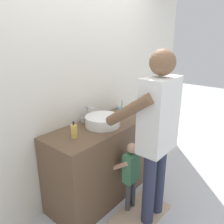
% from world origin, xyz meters
% --- Properties ---
extents(ground_plane, '(14.00, 14.00, 0.00)m').
position_xyz_m(ground_plane, '(0.00, 0.00, 0.00)').
color(ground_plane, silver).
extents(back_wall, '(4.40, 0.08, 2.70)m').
position_xyz_m(back_wall, '(0.00, 0.62, 1.35)').
color(back_wall, silver).
rests_on(back_wall, ground).
extents(vanity_cabinet, '(1.31, 0.54, 0.89)m').
position_xyz_m(vanity_cabinet, '(0.00, 0.30, 0.44)').
color(vanity_cabinet, brown).
rests_on(vanity_cabinet, ground).
extents(sink_basin, '(0.38, 0.38, 0.11)m').
position_xyz_m(sink_basin, '(0.00, 0.28, 0.94)').
color(sink_basin, white).
rests_on(sink_basin, vanity_cabinet).
extents(faucet, '(0.18, 0.14, 0.18)m').
position_xyz_m(faucet, '(0.00, 0.51, 0.97)').
color(faucet, '#B7BABF').
rests_on(faucet, vanity_cabinet).
extents(toothbrush_cup, '(0.07, 0.07, 0.21)m').
position_xyz_m(toothbrush_cup, '(0.39, 0.34, 0.94)').
color(toothbrush_cup, '#4C8EB2').
rests_on(toothbrush_cup, vanity_cabinet).
extents(soap_bottle, '(0.06, 0.06, 0.17)m').
position_xyz_m(soap_bottle, '(-0.40, 0.29, 0.95)').
color(soap_bottle, gold).
rests_on(soap_bottle, vanity_cabinet).
extents(bath_mat, '(0.64, 0.40, 0.02)m').
position_xyz_m(bath_mat, '(0.00, -0.25, 0.01)').
color(bath_mat, '#CCAD8E').
rests_on(bath_mat, ground).
extents(child_toddler, '(0.25, 0.25, 0.80)m').
position_xyz_m(child_toddler, '(0.00, -0.10, 0.48)').
color(child_toddler, '#47474C').
rests_on(child_toddler, ground).
extents(adult_parent, '(0.53, 0.56, 1.71)m').
position_xyz_m(adult_parent, '(0.05, -0.34, 1.03)').
color(adult_parent, '#2D334C').
rests_on(adult_parent, ground).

